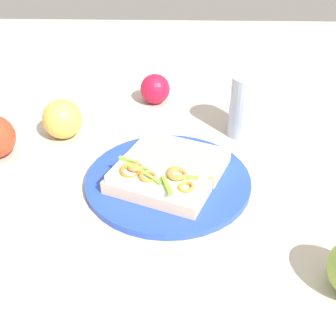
# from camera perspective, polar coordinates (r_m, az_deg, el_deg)

# --- Properties ---
(ground_plane) EXTENTS (2.00, 2.00, 0.00)m
(ground_plane) POSITION_cam_1_polar(r_m,az_deg,el_deg) (0.77, -0.00, -2.00)
(ground_plane) COLOR #B6AB9E
(ground_plane) RESTS_ON ground
(plate) EXTENTS (0.29, 0.29, 0.01)m
(plate) POSITION_cam_1_polar(r_m,az_deg,el_deg) (0.76, -0.00, -1.62)
(plate) COLOR #2546B7
(plate) RESTS_ON ground_plane
(sandwich) EXTENTS (0.19, 0.14, 0.05)m
(sandwich) POSITION_cam_1_polar(r_m,az_deg,el_deg) (0.71, -1.51, -2.02)
(sandwich) COLOR beige
(sandwich) RESTS_ON plate
(bread_slice_side) EXTENTS (0.19, 0.15, 0.03)m
(bread_slice_side) POSITION_cam_1_polar(r_m,az_deg,el_deg) (0.79, 1.37, 1.35)
(bread_slice_side) COLOR beige
(bread_slice_side) RESTS_ON plate
(apple_0) EXTENTS (0.10, 0.10, 0.07)m
(apple_0) POSITION_cam_1_polar(r_m,az_deg,el_deg) (1.03, -1.72, 10.41)
(apple_0) COLOR red
(apple_0) RESTS_ON ground_plane
(apple_1) EXTENTS (0.11, 0.11, 0.08)m
(apple_1) POSITION_cam_1_polar(r_m,az_deg,el_deg) (0.91, -13.81, 6.29)
(apple_1) COLOR gold
(apple_1) RESTS_ON ground_plane
(drinking_glass) EXTENTS (0.07, 0.07, 0.13)m
(drinking_glass) POSITION_cam_1_polar(r_m,az_deg,el_deg) (0.90, 10.50, 8.03)
(drinking_glass) COLOR silver
(drinking_glass) RESTS_ON ground_plane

